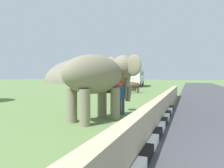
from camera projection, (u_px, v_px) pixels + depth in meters
name	position (u px, v px, depth m)	size (l,w,h in m)	color
striped_curb	(143.00, 162.00, 4.30)	(16.20, 0.20, 0.24)	white
barrier_parapet	(149.00, 121.00, 6.59)	(28.00, 0.36, 1.00)	tan
elephant	(101.00, 76.00, 9.01)	(4.02, 3.27, 3.00)	#777159
person_handler	(122.00, 96.00, 10.24)	(0.36, 0.66, 1.66)	navy
bus_red	(113.00, 75.00, 27.42)	(8.84, 2.90, 3.50)	#B21E1E
bus_white	(136.00, 76.00, 39.30)	(9.70, 3.74, 3.50)	silver
cow_near	(134.00, 86.00, 23.53)	(1.19, 1.89, 1.23)	#473323
cow_mid	(132.00, 85.00, 26.37)	(1.25, 1.87, 1.23)	#473323
hill_east	(87.00, 82.00, 66.92)	(30.60, 24.48, 15.78)	#716E5B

